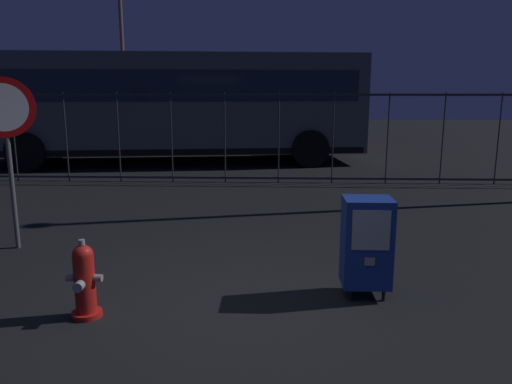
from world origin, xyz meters
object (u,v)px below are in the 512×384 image
(bus_far, at_px, (163,99))
(street_light_near_right, at_px, (121,25))
(newspaper_box_primary, at_px, (367,242))
(stop_sign, at_px, (6,127))
(bus_near, at_px, (173,102))
(fire_hydrant, at_px, (84,281))

(bus_far, height_order, street_light_near_right, street_light_near_right)
(newspaper_box_primary, relative_size, stop_sign, 0.46)
(stop_sign, xyz_separation_m, street_light_near_right, (-2.12, 12.21, 2.69))
(bus_far, bearing_deg, stop_sign, -92.10)
(bus_far, bearing_deg, newspaper_box_primary, -74.57)
(bus_near, bearing_deg, bus_far, 98.57)
(bus_near, height_order, street_light_near_right, street_light_near_right)
(newspaper_box_primary, distance_m, bus_far, 14.22)
(fire_hydrant, distance_m, bus_near, 9.98)
(newspaper_box_primary, bearing_deg, stop_sign, 162.49)
(newspaper_box_primary, distance_m, bus_near, 10.04)
(bus_far, relative_size, street_light_near_right, 1.44)
(bus_far, bearing_deg, bus_near, -78.89)
(fire_hydrant, height_order, bus_near, bus_near)
(fire_hydrant, bearing_deg, bus_far, 99.40)
(fire_hydrant, bearing_deg, street_light_near_right, 104.97)
(newspaper_box_primary, bearing_deg, fire_hydrant, -167.44)
(fire_hydrant, height_order, street_light_near_right, street_light_near_right)
(stop_sign, distance_m, bus_near, 7.88)
(bus_far, xyz_separation_m, street_light_near_right, (-1.49, 0.30, 2.58))
(bus_near, distance_m, street_light_near_right, 5.72)
(stop_sign, relative_size, bus_far, 0.21)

